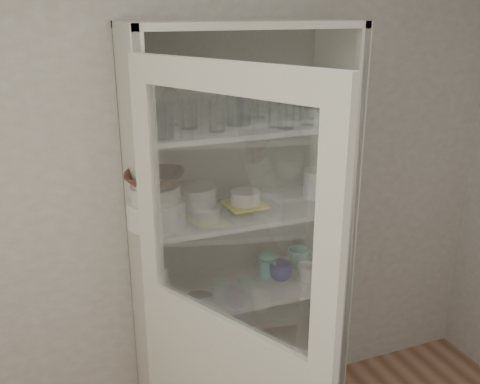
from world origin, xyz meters
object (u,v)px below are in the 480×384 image
object	(u,v)px
pantry_cabinet	(235,264)
mug_white	(307,273)
terracotta_bowl	(155,179)
mug_blue	(281,271)
goblet_1	(243,100)
plate_stack_back	(195,196)
cream_bowl	(155,193)
grey_bowl_stack	(318,184)
goblet_2	(258,98)
goblet_3	(307,95)
cupboard_door	(228,371)
plate_stack_front	(156,212)
cream_dish	(218,354)
mug_teal	(299,258)
goblet_0	(171,105)
measuring_cups	(198,298)
tin_box	(258,346)
teal_jar	(267,266)
yellow_trivet	(245,204)
glass_platter	(245,207)
white_ramekin	(245,197)
white_canister	(156,281)

from	to	relation	value
pantry_cabinet	mug_white	xyz separation A→B (m)	(0.32, -0.17, -0.03)
terracotta_bowl	mug_blue	bearing A→B (deg)	2.01
goblet_1	terracotta_bowl	xyz separation A→B (m)	(-0.47, -0.17, -0.28)
plate_stack_back	cream_bowl	distance (m)	0.29
grey_bowl_stack	mug_white	xyz separation A→B (m)	(-0.09, -0.10, -0.42)
goblet_2	goblet_3	size ratio (longest dim) A/B	1.03
cupboard_door	plate_stack_front	size ratio (longest dim) A/B	7.88
mug_white	cream_dish	distance (m)	0.61
mug_teal	goblet_0	bearing A→B (deg)	154.71
measuring_cups	plate_stack_front	bearing A→B (deg)	170.25
grey_bowl_stack	tin_box	world-z (taller)	grey_bowl_stack
goblet_2	teal_jar	size ratio (longest dim) A/B	1.71
mug_white	terracotta_bowl	bearing A→B (deg)	179.06
goblet_1	yellow_trivet	bearing A→B (deg)	-106.73
yellow_trivet	teal_jar	xyz separation A→B (m)	(0.14, 0.05, -0.37)
goblet_2	glass_platter	size ratio (longest dim) A/B	0.60
cupboard_door	tin_box	distance (m)	0.81
yellow_trivet	cream_dish	bearing A→B (deg)	178.41
teal_jar	cream_dish	world-z (taller)	teal_jar
mug_blue	measuring_cups	size ratio (longest dim) A/B	1.31
cupboard_door	terracotta_bowl	xyz separation A→B (m)	(-0.11, 0.57, 0.60)
goblet_2	plate_stack_back	bearing A→B (deg)	177.57
grey_bowl_stack	yellow_trivet	bearing A→B (deg)	-176.59
goblet_3	terracotta_bowl	bearing A→B (deg)	-168.46
terracotta_bowl	measuring_cups	bearing A→B (deg)	-9.75
plate_stack_back	goblet_0	bearing A→B (deg)	-166.56
cream_bowl	grey_bowl_stack	world-z (taller)	cream_bowl
goblet_0	goblet_2	distance (m)	0.42
goblet_0	mug_blue	bearing A→B (deg)	-13.17
goblet_1	mug_blue	world-z (taller)	goblet_1
pantry_cabinet	mug_blue	world-z (taller)	pantry_cabinet
grey_bowl_stack	teal_jar	world-z (taller)	grey_bowl_stack
pantry_cabinet	goblet_2	xyz separation A→B (m)	(0.12, 0.03, 0.82)
white_ramekin	goblet_2	bearing A→B (deg)	47.81
pantry_cabinet	plate_stack_front	xyz separation A→B (m)	(-0.41, -0.12, 0.38)
teal_jar	goblet_0	bearing A→B (deg)	172.93
plate_stack_back	measuring_cups	world-z (taller)	plate_stack_back
plate_stack_back	yellow_trivet	bearing A→B (deg)	-33.21
cream_dish	cupboard_door	bearing A→B (deg)	-105.36
goblet_3	white_ramekin	distance (m)	0.59
teal_jar	cream_bowl	bearing A→B (deg)	-171.75
measuring_cups	goblet_1	bearing A→B (deg)	32.91
glass_platter	yellow_trivet	world-z (taller)	yellow_trivet
white_canister	cream_dish	size ratio (longest dim) A/B	0.60
plate_stack_back	cream_dish	distance (m)	0.82
goblet_0	tin_box	world-z (taller)	goblet_0
goblet_1	white_ramekin	size ratio (longest dim) A/B	1.21
mug_blue	tin_box	bearing A→B (deg)	150.06
goblet_3	cream_dish	size ratio (longest dim) A/B	0.78
cream_bowl	mug_blue	xyz separation A→B (m)	(0.61, 0.02, -0.50)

